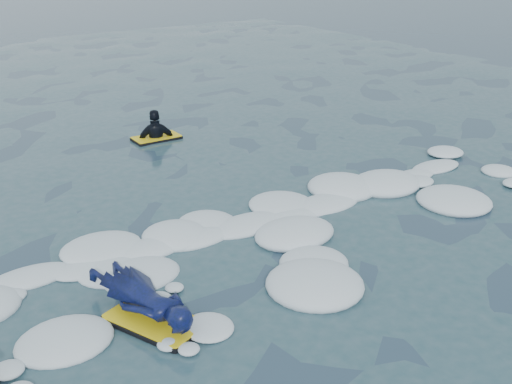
{
  "coord_description": "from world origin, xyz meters",
  "views": [
    {
      "loc": [
        -4.02,
        -5.75,
        4.15
      ],
      "look_at": [
        1.08,
        1.6,
        0.47
      ],
      "focal_mm": 45.0,
      "sensor_mm": 36.0,
      "label": 1
    }
  ],
  "objects": [
    {
      "name": "waiting_rider_unit",
      "position": [
        1.66,
        6.14,
        -0.09
      ],
      "size": [
        1.01,
        0.64,
        1.5
      ],
      "rotation": [
        0.0,
        0.0,
        -0.02
      ],
      "color": "black",
      "rests_on": "ground"
    },
    {
      "name": "prone_woman_unit",
      "position": [
        -1.47,
        0.16,
        0.23
      ],
      "size": [
        1.0,
        1.78,
        0.44
      ],
      "rotation": [
        0.0,
        0.0,
        1.95
      ],
      "color": "black",
      "rests_on": "ground"
    },
    {
      "name": "ground",
      "position": [
        0.0,
        0.0,
        0.0
      ],
      "size": [
        120.0,
        120.0,
        0.0
      ],
      "primitive_type": "plane",
      "color": "#1C3544",
      "rests_on": "ground"
    },
    {
      "name": "foam_band",
      "position": [
        0.0,
        1.03,
        0.0
      ],
      "size": [
        12.0,
        3.1,
        0.3
      ],
      "primitive_type": null,
      "color": "silver",
      "rests_on": "ground"
    }
  ]
}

